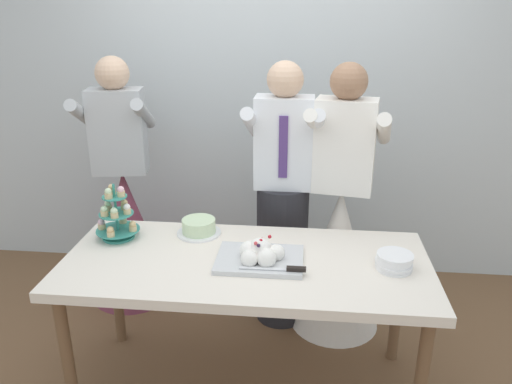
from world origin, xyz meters
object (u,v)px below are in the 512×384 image
Objects in this scene: main_cake_tray at (260,255)px; plate_stack at (394,261)px; person_groom at (283,212)px; person_bride at (339,241)px; person_guest at (127,219)px; cupcake_stand at (117,217)px; round_cake at (199,227)px; dessert_table at (246,273)px.

plate_stack is (0.64, 0.01, -0.00)m from main_cake_tray.
person_groom is 1.00× the size of person_bride.
person_guest is at bearing 138.97° from main_cake_tray.
main_cake_tray is 0.82m from person_bride.
round_cake is at bearing 12.54° from cupcake_stand.
cupcake_stand is 1.00m from person_groom.
main_cake_tray is 0.64m from plate_stack.
dessert_table is 1.08× the size of person_guest.
round_cake is (-1.00, 0.28, 0.00)m from plate_stack.
dessert_table is 10.09× the size of plate_stack.
round_cake is 0.60m from person_groom.
person_guest reaches higher than plate_stack.
round_cake is 0.90m from person_bride.
person_groom reaches higher than dessert_table.
dessert_table is 0.82m from person_bride.
person_bride is at bearing -8.05° from person_guest.
cupcake_stand reaches higher than round_cake.
person_groom and person_guest have the same top height.
person_bride reaches higher than cupcake_stand.
main_cake_tray is at bearing -95.99° from person_groom.
round_cake is at bearing -42.31° from person_guest.
plate_stack is (0.71, -0.02, 0.11)m from dessert_table.
plate_stack is at bearing -15.83° from round_cake.
cupcake_stand is at bearing 165.91° from main_cake_tray.
person_groom is (0.44, 0.41, -0.07)m from round_cake.
main_cake_tray reaches higher than dessert_table.
cupcake_stand is 1.43m from plate_stack.
cupcake_stand is 0.18× the size of person_guest.
person_bride is at bearing 52.34° from dessert_table.
round_cake is (-0.36, 0.29, -0.00)m from main_cake_tray.
cupcake_stand is at bearing -72.46° from person_guest.
person_bride is (-0.21, 0.66, -0.23)m from plate_stack.
main_cake_tray is (0.78, -0.20, -0.08)m from cupcake_stand.
plate_stack is 0.11× the size of person_bride.
plate_stack is at bearing 0.57° from main_cake_tray.
person_guest is at bearing 171.30° from person_groom.
person_bride is at bearing 57.43° from main_cake_tray.
person_guest reaches higher than dessert_table.
main_cake_tray is at bearing -38.68° from round_cake.
person_bride is at bearing 107.97° from plate_stack.
dessert_table is at bearing -42.75° from round_cake.
dessert_table is 7.50× the size of round_cake.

